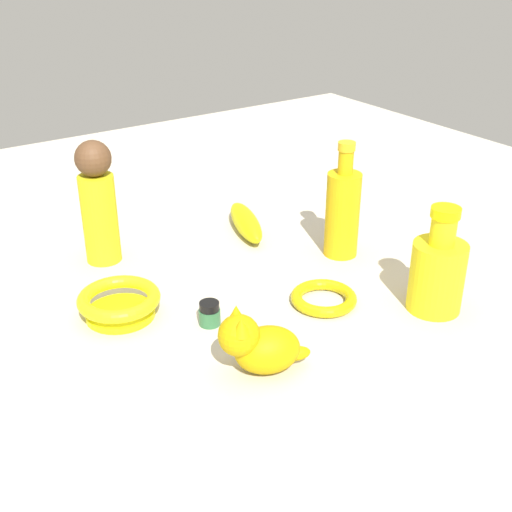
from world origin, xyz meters
TOP-DOWN VIEW (x-y plane):
  - ground at (0.00, 0.00)m, footprint 2.00×2.00m
  - banana at (0.19, -0.11)m, footprint 0.18×0.10m
  - bottle_short at (-0.21, -0.19)m, footprint 0.08×0.08m
  - cat_figurine at (-0.19, 0.12)m, footprint 0.09×0.12m
  - bottle_tall at (0.02, -0.20)m, footprint 0.06×0.06m
  - person_figure_adult at (0.24, 0.17)m, footprint 0.06×0.06m
  - bowl at (0.05, 0.22)m, footprint 0.13×0.13m
  - nail_polish_jar at (-0.05, 0.12)m, footprint 0.03×0.03m
  - bangle at (-0.10, -0.06)m, footprint 0.11×0.11m

SIDE VIEW (x-z plane):
  - ground at x=0.00m, z-range 0.00..0.00m
  - bangle at x=-0.10m, z-range 0.00..0.02m
  - nail_polish_jar at x=-0.05m, z-range 0.00..0.04m
  - banana at x=0.19m, z-range 0.00..0.04m
  - bowl at x=0.05m, z-range 0.00..0.05m
  - cat_figurine at x=-0.19m, z-range -0.01..0.09m
  - bottle_short at x=-0.21m, z-range -0.02..0.15m
  - bottle_tall at x=0.02m, z-range -0.02..0.19m
  - person_figure_adult at x=0.24m, z-range 0.00..0.22m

